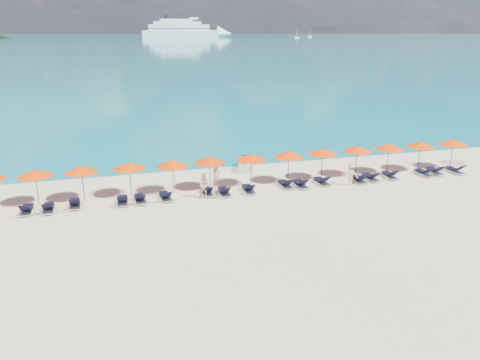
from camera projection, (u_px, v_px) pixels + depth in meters
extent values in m
plane|color=beige|center=(254.00, 215.00, 26.90)|extent=(1400.00, 1400.00, 0.00)
cube|color=#1FA9B2|center=(108.00, 37.00, 631.22)|extent=(1600.00, 1300.00, 0.01)
cube|color=white|center=(180.00, 34.00, 585.20)|extent=(94.90, 22.66, 8.55)
cone|color=white|center=(225.00, 34.00, 596.67)|extent=(19.90, 19.90, 18.81)
cube|color=white|center=(179.00, 27.00, 582.48)|extent=(75.97, 18.98, 6.84)
cube|color=white|center=(177.00, 23.00, 580.55)|extent=(58.97, 16.27, 4.28)
cube|color=white|center=(176.00, 20.00, 579.15)|extent=(40.04, 12.59, 2.99)
cube|color=black|center=(179.00, 28.00, 582.87)|extent=(76.92, 19.21, 0.77)
cube|color=black|center=(179.00, 26.00, 581.95)|extent=(75.03, 18.76, 0.77)
cylinder|color=black|center=(166.00, 17.00, 575.69)|extent=(3.76, 3.76, 4.70)
cube|color=white|center=(297.00, 37.00, 546.85)|extent=(5.34, 1.78, 1.42)
cylinder|color=white|center=(297.00, 33.00, 545.42)|extent=(0.32, 0.32, 8.89)
cube|color=white|center=(310.00, 36.00, 642.19)|extent=(5.65, 1.88, 1.51)
cylinder|color=white|center=(310.00, 32.00, 640.69)|extent=(0.34, 0.34, 9.41)
cube|color=silver|center=(245.00, 165.00, 35.63)|extent=(1.67, 2.77, 0.60)
cube|color=black|center=(245.00, 160.00, 35.29)|extent=(0.83, 1.19, 0.38)
cylinder|color=black|center=(245.00, 155.00, 36.07)|extent=(0.59, 0.23, 0.07)
imported|color=tan|center=(216.00, 177.00, 30.79)|extent=(0.79, 0.75, 1.82)
imported|color=tan|center=(205.00, 186.00, 29.37)|extent=(0.84, 0.51, 1.67)
imported|color=tan|center=(351.00, 174.00, 31.92)|extent=(1.08, 0.94, 1.53)
cylinder|color=black|center=(37.00, 187.00, 28.21)|extent=(0.05, 0.05, 2.20)
cone|color=#FA3C02|center=(35.00, 173.00, 27.93)|extent=(2.10, 2.10, 0.42)
sphere|color=black|center=(34.00, 169.00, 27.86)|extent=(0.08, 0.08, 0.08)
cylinder|color=black|center=(83.00, 183.00, 28.95)|extent=(0.05, 0.05, 2.20)
cone|color=#FA3C02|center=(81.00, 169.00, 28.67)|extent=(2.10, 2.10, 0.42)
sphere|color=black|center=(81.00, 166.00, 28.60)|extent=(0.08, 0.08, 0.08)
cylinder|color=black|center=(130.00, 179.00, 29.72)|extent=(0.05, 0.05, 2.20)
cone|color=#FA3C02|center=(129.00, 166.00, 29.43)|extent=(2.10, 2.10, 0.42)
sphere|color=black|center=(129.00, 162.00, 29.37)|extent=(0.08, 0.08, 0.08)
cylinder|color=black|center=(173.00, 177.00, 30.23)|extent=(0.05, 0.05, 2.20)
cone|color=#FA3C02|center=(172.00, 163.00, 29.95)|extent=(2.10, 2.10, 0.42)
sphere|color=black|center=(172.00, 160.00, 29.88)|extent=(0.08, 0.08, 0.08)
cylinder|color=black|center=(210.00, 173.00, 31.05)|extent=(0.05, 0.05, 2.20)
cone|color=#FA3C02|center=(210.00, 160.00, 30.77)|extent=(2.10, 2.10, 0.42)
sphere|color=black|center=(210.00, 156.00, 30.70)|extent=(0.08, 0.08, 0.08)
cylinder|color=black|center=(251.00, 170.00, 31.67)|extent=(0.05, 0.05, 2.20)
cone|color=#FA3C02|center=(251.00, 157.00, 31.39)|extent=(2.10, 2.10, 0.42)
sphere|color=black|center=(251.00, 154.00, 31.32)|extent=(0.08, 0.08, 0.08)
cylinder|color=black|center=(288.00, 167.00, 32.39)|extent=(0.05, 0.05, 2.20)
cone|color=#FA3C02|center=(289.00, 154.00, 32.10)|extent=(2.10, 2.10, 0.42)
sphere|color=black|center=(289.00, 151.00, 32.04)|extent=(0.08, 0.08, 0.08)
cylinder|color=black|center=(322.00, 164.00, 33.15)|extent=(0.05, 0.05, 2.20)
cone|color=#FA3C02|center=(323.00, 151.00, 32.87)|extent=(2.10, 2.10, 0.42)
sphere|color=black|center=(323.00, 148.00, 32.80)|extent=(0.08, 0.08, 0.08)
cylinder|color=black|center=(356.00, 161.00, 33.85)|extent=(0.05, 0.05, 2.20)
cone|color=#FA3C02|center=(357.00, 149.00, 33.57)|extent=(2.10, 2.10, 0.42)
sphere|color=black|center=(358.00, 146.00, 33.50)|extent=(0.08, 0.08, 0.08)
cylinder|color=black|center=(388.00, 159.00, 34.47)|extent=(0.05, 0.05, 2.20)
cone|color=#FA3C02|center=(389.00, 147.00, 34.19)|extent=(2.10, 2.10, 0.42)
sphere|color=black|center=(389.00, 144.00, 34.12)|extent=(0.08, 0.08, 0.08)
cylinder|color=black|center=(419.00, 156.00, 35.16)|extent=(0.05, 0.05, 2.20)
cone|color=#FA3C02|center=(421.00, 144.00, 34.88)|extent=(2.10, 2.10, 0.42)
sphere|color=black|center=(421.00, 141.00, 34.81)|extent=(0.08, 0.08, 0.08)
cylinder|color=black|center=(452.00, 154.00, 35.76)|extent=(0.05, 0.05, 2.20)
cone|color=#FA3C02|center=(453.00, 142.00, 35.47)|extent=(2.10, 2.10, 0.42)
sphere|color=black|center=(454.00, 139.00, 35.40)|extent=(0.08, 0.08, 0.08)
cube|color=silver|center=(27.00, 211.00, 27.19)|extent=(0.66, 1.71, 0.06)
cube|color=black|center=(27.00, 207.00, 27.37)|extent=(0.57, 1.11, 0.04)
cube|color=black|center=(24.00, 207.00, 26.56)|extent=(0.56, 0.55, 0.43)
cube|color=silver|center=(48.00, 209.00, 27.43)|extent=(0.66, 1.71, 0.06)
cube|color=black|center=(48.00, 205.00, 27.61)|extent=(0.57, 1.11, 0.04)
cube|color=black|center=(47.00, 206.00, 26.80)|extent=(0.56, 0.55, 0.43)
cube|color=silver|center=(75.00, 205.00, 28.10)|extent=(0.67, 1.72, 0.06)
cube|color=black|center=(75.00, 201.00, 28.28)|extent=(0.58, 1.12, 0.04)
cube|color=black|center=(74.00, 202.00, 27.48)|extent=(0.57, 0.55, 0.43)
cube|color=silver|center=(123.00, 202.00, 28.61)|extent=(0.73, 1.74, 0.06)
cube|color=black|center=(122.00, 198.00, 28.80)|extent=(0.62, 1.13, 0.04)
cube|color=black|center=(122.00, 198.00, 27.97)|extent=(0.58, 0.57, 0.43)
cube|color=silver|center=(140.00, 200.00, 28.93)|extent=(0.71, 1.73, 0.06)
cube|color=black|center=(139.00, 196.00, 29.11)|extent=(0.61, 1.13, 0.04)
cube|color=black|center=(141.00, 196.00, 28.31)|extent=(0.58, 0.57, 0.43)
cube|color=silver|center=(166.00, 197.00, 29.34)|extent=(0.76, 1.74, 0.06)
cube|color=black|center=(165.00, 194.00, 29.52)|extent=(0.64, 1.14, 0.04)
cube|color=black|center=(167.00, 194.00, 28.73)|extent=(0.59, 0.58, 0.43)
cube|color=silver|center=(207.00, 192.00, 30.22)|extent=(0.62, 1.70, 0.06)
cube|color=black|center=(206.00, 189.00, 30.40)|extent=(0.55, 1.10, 0.04)
cube|color=black|center=(209.00, 189.00, 29.59)|extent=(0.55, 0.54, 0.43)
cube|color=silver|center=(224.00, 193.00, 30.18)|extent=(0.66, 1.72, 0.06)
cube|color=black|center=(223.00, 189.00, 30.36)|extent=(0.58, 1.11, 0.04)
cube|color=black|center=(226.00, 189.00, 29.54)|extent=(0.56, 0.55, 0.43)
cube|color=silver|center=(248.00, 190.00, 30.66)|extent=(0.68, 1.72, 0.06)
cube|color=black|center=(247.00, 187.00, 30.85)|extent=(0.59, 1.12, 0.04)
cube|color=black|center=(251.00, 187.00, 30.03)|extent=(0.57, 0.56, 0.43)
cube|color=silver|center=(285.00, 185.00, 31.64)|extent=(0.63, 1.70, 0.06)
cube|color=black|center=(284.00, 182.00, 31.82)|extent=(0.56, 1.10, 0.04)
cube|color=black|center=(288.00, 182.00, 31.01)|extent=(0.55, 0.54, 0.43)
cube|color=silver|center=(300.00, 185.00, 31.67)|extent=(0.62, 1.70, 0.06)
cube|color=black|center=(299.00, 182.00, 31.84)|extent=(0.55, 1.10, 0.04)
cube|color=black|center=(304.00, 182.00, 31.04)|extent=(0.55, 0.54, 0.43)
cube|color=silver|center=(321.00, 182.00, 32.22)|extent=(0.72, 1.73, 0.06)
cube|color=black|center=(320.00, 179.00, 32.40)|extent=(0.62, 1.13, 0.04)
cube|color=black|center=(326.00, 179.00, 31.60)|extent=(0.58, 0.57, 0.43)
cube|color=silver|center=(359.00, 180.00, 32.65)|extent=(0.79, 1.76, 0.06)
cube|color=black|center=(357.00, 177.00, 32.84)|extent=(0.66, 1.15, 0.04)
cube|color=black|center=(362.00, 177.00, 32.01)|extent=(0.60, 0.59, 0.43)
cube|color=silver|center=(370.00, 178.00, 33.11)|extent=(0.66, 1.72, 0.06)
cube|color=black|center=(369.00, 175.00, 33.29)|extent=(0.58, 1.11, 0.04)
cube|color=black|center=(375.00, 175.00, 32.48)|extent=(0.56, 0.55, 0.43)
cube|color=silver|center=(389.00, 176.00, 33.59)|extent=(0.71, 1.73, 0.06)
cube|color=black|center=(388.00, 173.00, 33.77)|extent=(0.61, 1.13, 0.04)
cube|color=black|center=(394.00, 173.00, 32.95)|extent=(0.58, 0.56, 0.43)
cube|color=silver|center=(423.00, 174.00, 34.17)|extent=(0.65, 1.71, 0.06)
cube|color=black|center=(421.00, 171.00, 34.35)|extent=(0.57, 1.11, 0.04)
cube|color=black|center=(429.00, 170.00, 33.54)|extent=(0.56, 0.55, 0.43)
cube|color=silver|center=(435.00, 172.00, 34.57)|extent=(0.72, 1.73, 0.06)
cube|color=black|center=(433.00, 169.00, 34.75)|extent=(0.61, 1.13, 0.04)
cube|color=black|center=(440.00, 169.00, 33.93)|extent=(0.58, 0.57, 0.43)
cube|color=silver|center=(454.00, 171.00, 34.78)|extent=(0.75, 1.74, 0.06)
cube|color=black|center=(452.00, 168.00, 34.96)|extent=(0.63, 1.14, 0.04)
cube|color=black|center=(461.00, 168.00, 34.17)|extent=(0.59, 0.58, 0.43)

